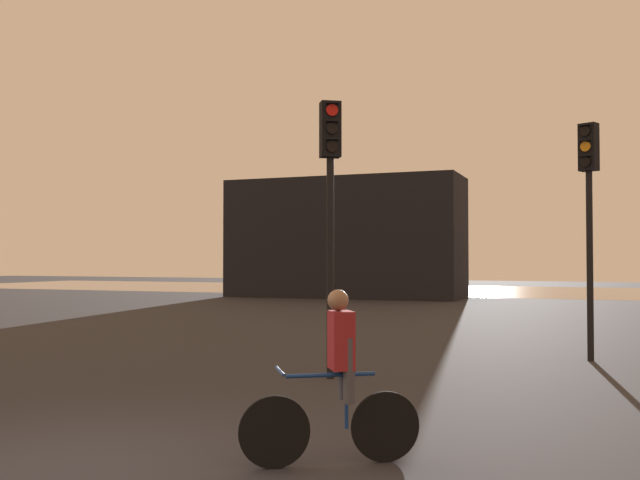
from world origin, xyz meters
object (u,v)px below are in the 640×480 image
object	(u,v)px
distant_building	(345,238)
cyclist	(337,376)
traffic_light_far_right	(589,196)
traffic_light_center	(330,186)

from	to	relation	value
distant_building	cyclist	bearing A→B (deg)	-70.94
distant_building	traffic_light_far_right	size ratio (longest dim) A/B	2.63
cyclist	traffic_light_center	bearing A→B (deg)	-11.73
traffic_light_center	cyclist	bearing A→B (deg)	78.36
distant_building	traffic_light_center	xyz separation A→B (m)	(7.88, -23.33, 0.11)
traffic_light_far_right	traffic_light_center	xyz separation A→B (m)	(-3.86, -3.61, -0.02)
traffic_light_center	traffic_light_far_right	bearing A→B (deg)	-169.73
traffic_light_far_right	traffic_light_center	size ratio (longest dim) A/B	1.01
distant_building	traffic_light_far_right	distance (m)	22.95
distant_building	traffic_light_center	distance (m)	24.63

